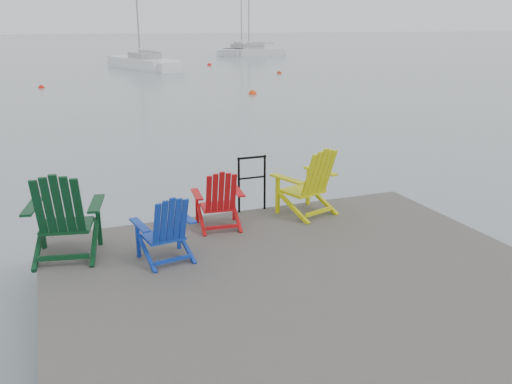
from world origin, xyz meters
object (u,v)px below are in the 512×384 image
object	(u,v)px
chair_blue	(166,228)
chair_yellow	(309,181)
buoy_d	(210,65)
buoy_a	(253,94)
sailboat_far	(252,53)
buoy_b	(41,88)
chair_red	(219,199)
chair_green	(63,214)
sailboat_mid	(241,51)
buoy_c	(279,74)
sailboat_near	(143,64)
handrail	(252,178)

from	to	relation	value
chair_blue	chair_yellow	distance (m)	2.64
buoy_d	buoy_a	bearing A→B (deg)	-100.39
sailboat_far	buoy_a	size ratio (longest dim) A/B	22.66
buoy_a	buoy_b	size ratio (longest dim) A/B	1.24
chair_yellow	buoy_d	distance (m)	39.26
sailboat_far	buoy_a	bearing A→B (deg)	175.00
chair_red	chair_yellow	world-z (taller)	chair_yellow
chair_green	chair_yellow	distance (m)	3.67
sailboat_mid	buoy_c	size ratio (longest dim) A/B	34.31
chair_blue	sailboat_near	xyz separation A→B (m)	(6.35, 37.86, -0.59)
sailboat_near	buoy_c	size ratio (longest dim) A/B	36.29
handrail	buoy_d	bearing A→B (deg)	74.43
sailboat_near	sailboat_mid	xyz separation A→B (m)	(14.19, 16.64, 0.00)
chair_blue	sailboat_mid	size ratio (longest dim) A/B	0.07
sailboat_mid	chair_yellow	bearing A→B (deg)	-75.90
buoy_c	buoy_d	xyz separation A→B (m)	(-2.38, 9.31, 0.00)
chair_yellow	sailboat_near	distance (m)	37.14
chair_green	chair_yellow	world-z (taller)	chair_green
chair_red	buoy_a	xyz separation A→B (m)	(7.59, 18.47, -0.95)
chair_red	chair_yellow	size ratio (longest dim) A/B	0.83
sailboat_far	buoy_d	bearing A→B (deg)	160.72
sailboat_mid	chair_blue	bearing A→B (deg)	-77.91
chair_red	chair_yellow	distance (m)	1.51
buoy_a	sailboat_far	bearing A→B (deg)	69.14
chair_green	buoy_d	xyz separation A→B (m)	(13.34, 38.41, -1.09)
buoy_d	buoy_c	bearing A→B (deg)	-75.65
chair_green	chair_red	bearing A→B (deg)	20.12
chair_red	buoy_b	world-z (taller)	chair_red
chair_yellow	handrail	bearing A→B (deg)	129.71
chair_yellow	buoy_a	size ratio (longest dim) A/B	2.62
chair_red	handrail	bearing A→B (deg)	44.38
buoy_b	buoy_c	size ratio (longest dim) A/B	0.96
chair_blue	buoy_c	distance (m)	33.05
sailboat_far	buoy_a	world-z (taller)	sailboat_far
sailboat_far	buoy_d	size ratio (longest dim) A/B	23.74
sailboat_far	buoy_c	bearing A→B (deg)	179.93
sailboat_mid	buoy_c	world-z (taller)	sailboat_mid
chair_green	sailboat_far	bearing A→B (deg)	78.85
chair_green	buoy_d	world-z (taller)	chair_green
sailboat_far	buoy_d	xyz separation A→B (m)	(-8.47, -12.04, -0.36)
buoy_a	buoy_c	distance (m)	11.94
chair_red	buoy_a	distance (m)	19.99
handrail	sailboat_mid	bearing A→B (deg)	70.46
buoy_a	buoy_b	world-z (taller)	buoy_a
sailboat_near	buoy_a	distance (m)	18.67
buoy_a	sailboat_near	bearing A→B (deg)	96.79
chair_blue	chair_yellow	world-z (taller)	chair_yellow
handrail	buoy_a	size ratio (longest dim) A/B	2.18
chair_yellow	sailboat_mid	distance (m)	56.54
chair_yellow	buoy_c	world-z (taller)	chair_yellow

